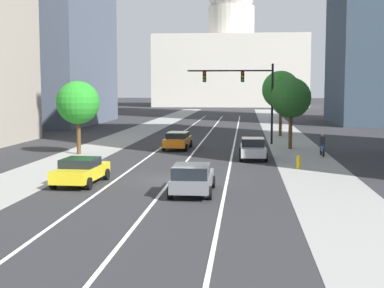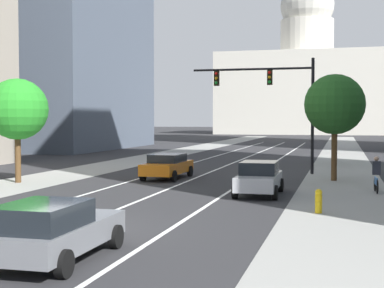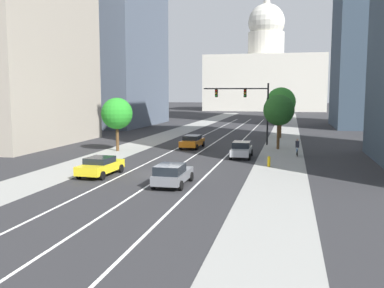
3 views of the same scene
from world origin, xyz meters
name	(u,v)px [view 3 (image 3 of 3)]	position (x,y,z in m)	size (l,w,h in m)	color
ground_plane	(234,130)	(0.00, 40.00, 0.00)	(400.00, 400.00, 0.00)	#2B2B2D
sidewalk_left	(178,132)	(-8.38, 35.00, 0.01)	(4.33, 130.00, 0.01)	gray
sidewalk_right	(285,134)	(8.38, 35.00, 0.01)	(4.33, 130.00, 0.01)	gray
lane_stripe_left	(197,139)	(-3.11, 25.00, 0.01)	(0.16, 90.00, 0.01)	white
lane_stripe_center	(219,139)	(0.00, 25.00, 0.01)	(0.16, 90.00, 0.01)	white
lane_stripe_right	(243,140)	(3.11, 25.00, 0.01)	(0.16, 90.00, 0.01)	white
office_tower_far_left	(98,36)	(-27.12, 46.55, 17.03)	(21.38, 25.38, 33.99)	#4C5666
capitol_building	(265,75)	(0.00, 124.67, 12.30)	(40.83, 23.94, 38.00)	beige
car_yellow	(100,166)	(-4.66, -1.69, 0.75)	(2.28, 4.61, 1.42)	yellow
car_silver	(241,149)	(4.66, 9.71, 0.79)	(2.01, 4.32, 1.53)	#B2B5BA
car_orange	(192,141)	(-1.55, 15.65, 0.77)	(2.14, 4.80, 1.44)	orange
car_gray	(172,174)	(1.56, -3.89, 0.79)	(2.06, 4.43, 1.52)	slate
traffic_signal_mast	(248,101)	(4.17, 20.49, 5.17)	(7.82, 0.39, 7.32)	black
fire_hydrant	(269,161)	(7.50, 5.10, 0.46)	(0.26, 0.35, 0.91)	yellow
cyclist	(297,148)	(9.90, 11.88, 0.85)	(0.37, 1.70, 1.72)	black
street_tree_near_left	(117,114)	(-8.80, 11.45, 4.00)	(3.34, 3.34, 5.69)	#51381E
street_tree_near_right	(279,110)	(7.91, 16.84, 4.29)	(3.39, 3.39, 6.01)	#51381E
street_tree_mid_right	(281,102)	(7.83, 29.20, 4.92)	(4.01, 4.01, 6.94)	#51381E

